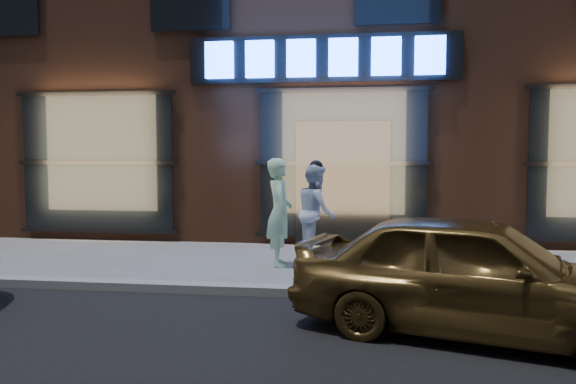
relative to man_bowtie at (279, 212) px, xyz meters
name	(u,v)px	position (x,y,z in m)	size (l,w,h in m)	color
ground	(329,297)	(0.91, -1.86, -0.86)	(90.00, 90.00, 0.00)	slate
curb	(329,293)	(0.91, -1.86, -0.80)	(60.00, 0.25, 0.12)	gray
storefront_building	(350,23)	(0.91, 6.13, 4.29)	(30.20, 8.28, 10.30)	#54301E
man_bowtie	(279,212)	(0.00, 0.00, 0.00)	(0.63, 0.41, 1.71)	#C2FFD1
man_cap	(316,212)	(0.52, 0.69, -0.05)	(0.78, 0.61, 1.61)	white
gold_sedan	(475,274)	(2.43, -3.12, -0.25)	(1.44, 3.58, 1.22)	brown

